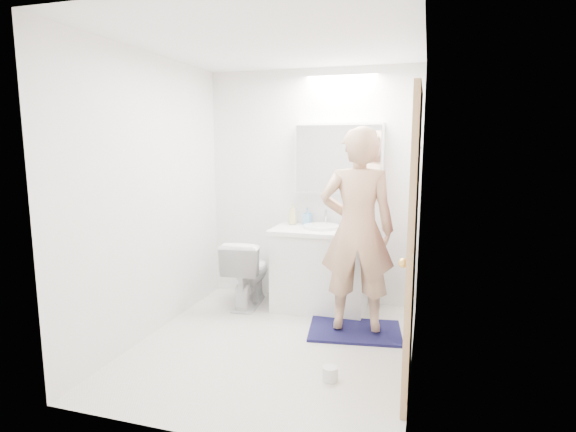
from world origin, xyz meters
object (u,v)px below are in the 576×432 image
at_px(toilet, 248,272).
at_px(soap_bottle_a, 292,214).
at_px(toothbrush_cup, 351,222).
at_px(vanity_cabinet, 320,271).
at_px(toilet_paper_roll, 330,374).
at_px(medicine_cabinet, 339,159).
at_px(person, 357,230).
at_px(soap_bottle_b, 308,216).

height_order(toilet, soap_bottle_a, soap_bottle_a).
distance_m(soap_bottle_a, toothbrush_cup, 0.61).
height_order(vanity_cabinet, toilet_paper_roll, vanity_cabinet).
xyz_separation_m(soap_bottle_a, toothbrush_cup, (0.61, 0.01, -0.06)).
bearing_deg(toilet, medicine_cabinet, -164.43).
bearing_deg(toothbrush_cup, toilet, -164.73).
xyz_separation_m(medicine_cabinet, person, (0.30, -0.71, -0.58)).
distance_m(vanity_cabinet, medicine_cabinet, 1.14).
height_order(person, toilet_paper_roll, person).
distance_m(vanity_cabinet, soap_bottle_b, 0.58).
distance_m(person, soap_bottle_b, 0.91).
xyz_separation_m(toilet, soap_bottle_a, (0.40, 0.27, 0.58)).
relative_size(toilet, toilet_paper_roll, 6.32).
xyz_separation_m(soap_bottle_a, soap_bottle_b, (0.15, 0.03, -0.02)).
xyz_separation_m(person, soap_bottle_b, (-0.61, 0.68, -0.01)).
bearing_deg(vanity_cabinet, medicine_cabinet, 58.43).
bearing_deg(medicine_cabinet, toothbrush_cup, -19.52).
relative_size(soap_bottle_a, soap_bottle_b, 1.27).
bearing_deg(toilet_paper_roll, medicine_cabinet, 99.34).
distance_m(vanity_cabinet, soap_bottle_a, 0.65).
bearing_deg(toothbrush_cup, toilet_paper_roll, -85.52).
bearing_deg(medicine_cabinet, soap_bottle_a, -172.64).
xyz_separation_m(soap_bottle_a, toilet_paper_roll, (0.73, -1.53, -0.88)).
bearing_deg(vanity_cabinet, person, -49.03).
bearing_deg(vanity_cabinet, toilet_paper_roll, -74.19).
bearing_deg(toilet, vanity_cabinet, -176.13).
bearing_deg(toilet_paper_roll, toothbrush_cup, 94.48).
distance_m(vanity_cabinet, toothbrush_cup, 0.57).
xyz_separation_m(medicine_cabinet, toothbrush_cup, (0.14, -0.05, -0.63)).
height_order(medicine_cabinet, soap_bottle_a, medicine_cabinet).
relative_size(toilet, person, 0.40).
distance_m(soap_bottle_b, toothbrush_cup, 0.45).
bearing_deg(toilet_paper_roll, toilet, 131.72).
relative_size(soap_bottle_b, toilet_paper_roll, 1.58).
height_order(toilet, toilet_paper_roll, toilet).
distance_m(soap_bottle_b, toilet_paper_roll, 1.87).
bearing_deg(person, toothbrush_cup, -84.46).
relative_size(person, toilet_paper_roll, 15.86).
bearing_deg(person, vanity_cabinet, -57.29).
bearing_deg(toilet_paper_roll, soap_bottle_b, 110.13).
height_order(vanity_cabinet, toothbrush_cup, toothbrush_cup).
relative_size(toilet, soap_bottle_a, 3.14).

